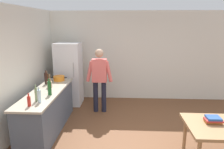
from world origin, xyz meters
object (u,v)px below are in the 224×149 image
person (99,76)px  bottle_vinegar_tall (36,94)px  cooking_pot (59,78)px  bottle_beer_brown (47,77)px  utensil_jar (50,84)px  bottle_wine_dark (46,78)px  bottle_water_clear (39,96)px  refrigerator (69,74)px  book_stack (213,120)px  bottle_sauce_red (29,101)px  bottle_wine_green (49,88)px

person → bottle_vinegar_tall: 1.93m
cooking_pot → bottle_beer_brown: bearing=-158.4°
bottle_vinegar_tall → cooking_pot: bearing=90.4°
utensil_jar → bottle_wine_dark: 0.34m
bottle_water_clear → bottle_vinegar_tall: 0.10m
utensil_jar → bottle_beer_brown: utensil_jar is taller
refrigerator → bottle_beer_brown: (-0.34, -0.83, 0.11)m
refrigerator → utensil_jar: bearing=-94.8°
bottle_beer_brown → bottle_wine_dark: size_ratio=0.76×
cooking_pot → book_stack: size_ratio=1.47×
bottle_sauce_red → book_stack: 3.15m
bottle_water_clear → bottle_vinegar_tall: bearing=141.4°
cooking_pot → bottle_wine_green: bottle_wine_green is taller
bottle_vinegar_tall → bottle_wine_dark: bearing=101.1°
cooking_pot → bottle_beer_brown: size_ratio=1.54×
cooking_pot → bottle_vinegar_tall: bearing=-89.6°
cooking_pot → bottle_sauce_red: size_ratio=1.67×
bottle_water_clear → refrigerator: bearing=90.4°
bottle_water_clear → bottle_sauce_red: size_ratio=1.25×
bottle_wine_green → bottle_vinegar_tall: 0.39m
cooking_pot → bottle_water_clear: size_ratio=1.33×
bottle_water_clear → bottle_vinegar_tall: bottle_vinegar_tall is taller
bottle_wine_dark → book_stack: size_ratio=1.25×
bottle_water_clear → book_stack: bearing=-6.9°
utensil_jar → bottle_vinegar_tall: bearing=-87.0°
bottle_sauce_red → book_stack: size_ratio=0.88×
bottle_vinegar_tall → bottle_sauce_red: bearing=-96.7°
person → utensil_jar: size_ratio=5.31×
utensil_jar → bottle_vinegar_tall: size_ratio=1.00×
bottle_vinegar_tall → book_stack: (3.11, -0.43, -0.23)m
cooking_pot → utensil_jar: size_ratio=1.25×
refrigerator → bottle_wine_dark: 1.09m
cooking_pot → refrigerator: bearing=84.1°
bottle_wine_dark → bottle_water_clear: 1.25m
refrigerator → cooking_pot: size_ratio=4.50×
bottle_water_clear → bottle_wine_dark: bearing=104.2°
bottle_sauce_red → bottle_vinegar_tall: 0.26m
bottle_wine_dark → utensil_jar: bearing=-57.7°
bottle_beer_brown → bottle_sauce_red: (0.25, -1.61, -0.01)m
bottle_water_clear → utensil_jar: bearing=97.8°
utensil_jar → person: bearing=36.1°
cooking_pot → bottle_wine_dark: 0.40m
bottle_wine_dark → book_stack: 3.70m
bottle_beer_brown → bottle_water_clear: bearing=-75.9°
person → bottle_sauce_red: person is taller
person → cooking_pot: size_ratio=4.25×
person → refrigerator: bearing=149.8°
refrigerator → person: 1.10m
refrigerator → person: refrigerator is taller
refrigerator → bottle_beer_brown: refrigerator is taller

